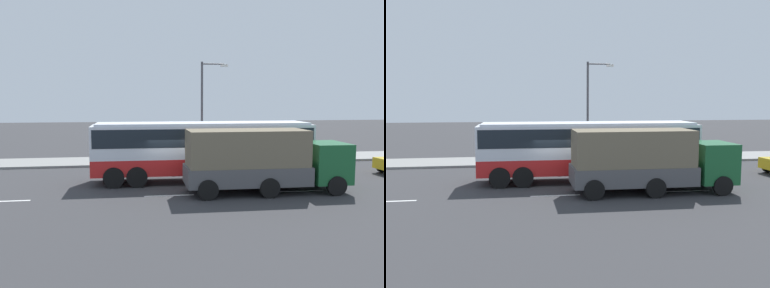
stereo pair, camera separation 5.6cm
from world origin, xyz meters
The scene contains 8 objects.
ground_plane centered at (0.00, 0.00, 0.00)m, with size 120.00×120.00×0.00m, color #333335.
sidewalk_curb centered at (0.00, 8.46, 0.07)m, with size 80.00×4.00×0.15m, color gray.
lane_centreline centered at (-6.51, -2.38, 0.00)m, with size 26.80×0.16×0.01m.
coach_bus centered at (1.87, 0.86, 2.07)m, with size 12.22×2.79×3.32m.
cargo_truck centered at (4.28, -2.39, 1.68)m, with size 8.09×2.62×3.14m.
pedestrian_near_curb centered at (0.58, 7.12, 1.18)m, with size 0.32×0.32×1.78m.
pedestrian_at_crossing centered at (3.46, 8.95, 1.04)m, with size 0.32×0.32×1.55m.
street_lamp centered at (3.08, 7.07, 4.22)m, with size 1.93×0.24×7.05m.
Camera 1 is at (-2.06, -21.75, 4.69)m, focal length 38.54 mm.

